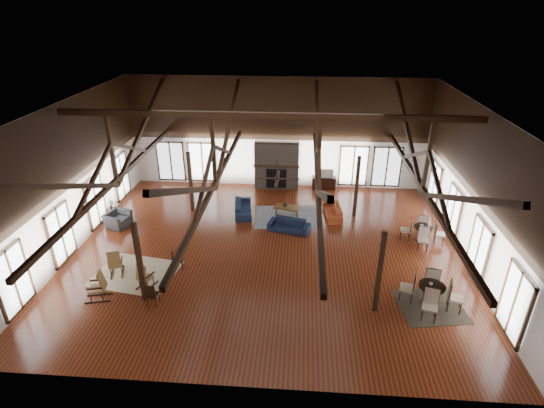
# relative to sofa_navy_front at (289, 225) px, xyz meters

# --- Properties ---
(floor) EXTENTS (16.00, 16.00, 0.00)m
(floor) POSITION_rel_sofa_navy_front_xyz_m (-0.88, -1.76, -0.27)
(floor) COLOR maroon
(floor) RESTS_ON ground
(ceiling) EXTENTS (16.00, 14.00, 0.02)m
(ceiling) POSITION_rel_sofa_navy_front_xyz_m (-0.88, -1.76, 5.73)
(ceiling) COLOR black
(ceiling) RESTS_ON wall_back
(wall_back) EXTENTS (16.00, 0.02, 6.00)m
(wall_back) POSITION_rel_sofa_navy_front_xyz_m (-0.88, 5.24, 2.73)
(wall_back) COLOR white
(wall_back) RESTS_ON floor
(wall_front) EXTENTS (16.00, 0.02, 6.00)m
(wall_front) POSITION_rel_sofa_navy_front_xyz_m (-0.88, -8.76, 2.73)
(wall_front) COLOR white
(wall_front) RESTS_ON floor
(wall_left) EXTENTS (0.02, 14.00, 6.00)m
(wall_left) POSITION_rel_sofa_navy_front_xyz_m (-8.88, -1.76, 2.73)
(wall_left) COLOR white
(wall_left) RESTS_ON floor
(wall_right) EXTENTS (0.02, 14.00, 6.00)m
(wall_right) POSITION_rel_sofa_navy_front_xyz_m (7.12, -1.76, 2.73)
(wall_right) COLOR white
(wall_right) RESTS_ON floor
(roof_truss) EXTENTS (15.60, 14.07, 3.14)m
(roof_truss) POSITION_rel_sofa_navy_front_xyz_m (-0.88, -1.76, 3.75)
(roof_truss) COLOR #311B0D
(roof_truss) RESTS_ON wall_back
(post_grid) EXTENTS (8.16, 7.16, 3.05)m
(post_grid) POSITION_rel_sofa_navy_front_xyz_m (-0.88, -1.76, 1.25)
(post_grid) COLOR #311B0D
(post_grid) RESTS_ON floor
(fireplace) EXTENTS (2.50, 0.69, 2.60)m
(fireplace) POSITION_rel_sofa_navy_front_xyz_m (-0.88, 4.91, 1.01)
(fireplace) COLOR #6A5E51
(fireplace) RESTS_ON floor
(ceiling_fan) EXTENTS (1.60, 1.60, 0.75)m
(ceiling_fan) POSITION_rel_sofa_navy_front_xyz_m (-0.38, -2.76, 3.46)
(ceiling_fan) COLOR black
(ceiling_fan) RESTS_ON roof_truss
(sofa_navy_front) EXTENTS (2.01, 1.20, 0.55)m
(sofa_navy_front) POSITION_rel_sofa_navy_front_xyz_m (0.00, 0.00, 0.00)
(sofa_navy_front) COLOR #131C35
(sofa_navy_front) RESTS_ON floor
(sofa_navy_left) EXTENTS (2.09, 1.06, 0.58)m
(sofa_navy_left) POSITION_rel_sofa_navy_front_xyz_m (-2.31, 1.60, 0.02)
(sofa_navy_left) COLOR #17233F
(sofa_navy_left) RESTS_ON floor
(sofa_orange) EXTENTS (1.92, 0.89, 0.54)m
(sofa_orange) POSITION_rel_sofa_navy_front_xyz_m (2.07, 1.59, -0.00)
(sofa_orange) COLOR #993D1D
(sofa_orange) RESTS_ON floor
(coffee_table) EXTENTS (1.32, 0.87, 0.47)m
(coffee_table) POSITION_rel_sofa_navy_front_xyz_m (-0.16, 1.52, 0.13)
(coffee_table) COLOR brown
(coffee_table) RESTS_ON floor
(vase) EXTENTS (0.27, 0.27, 0.21)m
(vase) POSITION_rel_sofa_navy_front_xyz_m (-0.25, 1.57, 0.30)
(vase) COLOR #B2B2B2
(vase) RESTS_ON coffee_table
(armchair) EXTENTS (1.30, 1.22, 0.69)m
(armchair) POSITION_rel_sofa_navy_front_xyz_m (-7.94, -0.15, 0.07)
(armchair) COLOR #323235
(armchair) RESTS_ON floor
(side_table_lamp) EXTENTS (0.42, 0.42, 1.08)m
(side_table_lamp) POSITION_rel_sofa_navy_front_xyz_m (-8.48, 0.50, 0.13)
(side_table_lamp) COLOR black
(side_table_lamp) RESTS_ON floor
(rocking_chair_a) EXTENTS (0.66, 0.92, 1.06)m
(rocking_chair_a) POSITION_rel_sofa_navy_front_xyz_m (-6.47, -3.90, 0.23)
(rocking_chair_a) COLOR olive
(rocking_chair_a) RESTS_ON floor
(rocking_chair_b) EXTENTS (0.68, 0.88, 1.01)m
(rocking_chair_b) POSITION_rel_sofa_navy_front_xyz_m (-5.10, -4.62, 0.20)
(rocking_chair_b) COLOR olive
(rocking_chair_b) RESTS_ON floor
(rocking_chair_c) EXTENTS (0.96, 0.65, 1.13)m
(rocking_chair_c) POSITION_rel_sofa_navy_front_xyz_m (-6.42, -5.35, 0.26)
(rocking_chair_c) COLOR olive
(rocking_chair_c) RESTS_ON floor
(side_chair_a) EXTENTS (0.45, 0.45, 0.89)m
(side_chair_a) POSITION_rel_sofa_navy_front_xyz_m (-4.29, -3.37, 0.24)
(side_chair_a) COLOR black
(side_chair_a) RESTS_ON floor
(side_chair_b) EXTENTS (0.41, 0.41, 0.90)m
(side_chair_b) POSITION_rel_sofa_navy_front_xyz_m (-4.49, -5.60, 0.25)
(side_chair_b) COLOR black
(side_chair_b) RESTS_ON floor
(cafe_table_near) EXTENTS (2.13, 2.13, 1.09)m
(cafe_table_near) POSITION_rel_sofa_navy_front_xyz_m (5.05, -4.82, 0.27)
(cafe_table_near) COLOR black
(cafe_table_near) RESTS_ON floor
(cafe_table_far) EXTENTS (1.91, 1.91, 0.97)m
(cafe_table_far) POSITION_rel_sofa_navy_front_xyz_m (5.82, -0.46, 0.21)
(cafe_table_far) COLOR black
(cafe_table_far) RESTS_ON floor
(cup_near) EXTENTS (0.16, 0.16, 0.10)m
(cup_near) POSITION_rel_sofa_navy_front_xyz_m (5.01, -4.78, 0.56)
(cup_near) COLOR #B2B2B2
(cup_near) RESTS_ON cafe_table_near
(cup_far) EXTENTS (0.14, 0.14, 0.10)m
(cup_far) POSITION_rel_sofa_navy_front_xyz_m (5.74, -0.47, 0.48)
(cup_far) COLOR #B2B2B2
(cup_far) RESTS_ON cafe_table_far
(tv_console) EXTENTS (1.29, 0.48, 0.65)m
(tv_console) POSITION_rel_sofa_navy_front_xyz_m (1.75, 4.99, 0.05)
(tv_console) COLOR black
(tv_console) RESTS_ON floor
(television) EXTENTS (0.89, 0.13, 0.51)m
(television) POSITION_rel_sofa_navy_front_xyz_m (1.80, 4.99, 0.63)
(television) COLOR #B2B2B2
(television) RESTS_ON tv_console
(rug_tan) EXTENTS (3.34, 2.81, 0.01)m
(rug_tan) POSITION_rel_sofa_navy_front_xyz_m (-5.77, -3.81, -0.27)
(rug_tan) COLOR tan
(rug_tan) RESTS_ON floor
(rug_navy) EXTENTS (3.41, 2.68, 0.01)m
(rug_navy) POSITION_rel_sofa_navy_front_xyz_m (-0.07, 1.35, -0.27)
(rug_navy) COLOR #182345
(rug_navy) RESTS_ON floor
(rug_dark) EXTENTS (2.43, 2.27, 0.01)m
(rug_dark) POSITION_rel_sofa_navy_front_xyz_m (5.08, -4.95, -0.27)
(rug_dark) COLOR black
(rug_dark) RESTS_ON floor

